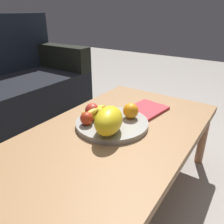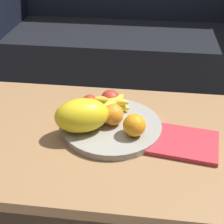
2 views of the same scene
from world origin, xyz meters
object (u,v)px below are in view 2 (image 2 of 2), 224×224
object	(u,v)px
melon_large_front	(82,115)
orange_front	(134,125)
coffee_table	(98,143)
banana_bunch	(111,105)
couch	(123,40)
magazine	(181,142)
apple_left	(90,103)
apple_front	(110,99)
orange_left	(113,115)
fruit_bowl	(112,126)

from	to	relation	value
melon_large_front	orange_front	distance (m)	0.18
coffee_table	banana_bunch	world-z (taller)	banana_bunch
coffee_table	banana_bunch	bearing A→B (deg)	75.18
couch	magazine	world-z (taller)	couch
magazine	apple_left	bearing A→B (deg)	166.39
orange_front	banana_bunch	bearing A→B (deg)	125.19
orange_front	banana_bunch	xyz separation A→B (m)	(-0.10, 0.14, -0.01)
couch	magazine	bearing A→B (deg)	-75.50
couch	magazine	xyz separation A→B (m)	(0.32, -1.23, 0.10)
apple_left	banana_bunch	xyz separation A→B (m)	(0.08, 0.00, -0.00)
melon_large_front	apple_front	size ratio (longest dim) A/B	2.49
orange_front	apple_front	xyz separation A→B (m)	(-0.10, 0.17, -0.00)
melon_large_front	coffee_table	bearing A→B (deg)	12.19
orange_left	coffee_table	bearing A→B (deg)	-142.13
coffee_table	orange_front	size ratio (longest dim) A/B	15.36
coffee_table	melon_large_front	world-z (taller)	melon_large_front
coffee_table	orange_left	distance (m)	0.12
apple_left	banana_bunch	world-z (taller)	apple_left
apple_front	apple_left	world-z (taller)	apple_front
coffee_table	orange_front	world-z (taller)	orange_front
coffee_table	magazine	distance (m)	0.30
fruit_bowl	apple_left	xyz separation A→B (m)	(-0.10, 0.08, 0.04)
orange_front	apple_left	distance (m)	0.23
orange_front	apple_front	size ratio (longest dim) A/B	1.05
apple_front	magazine	distance (m)	0.32
fruit_bowl	magazine	world-z (taller)	fruit_bowl
orange_left	banana_bunch	size ratio (longest dim) A/B	0.45
orange_left	orange_front	bearing A→B (deg)	-35.31
couch	banana_bunch	size ratio (longest dim) A/B	9.81
orange_left	apple_front	xyz separation A→B (m)	(-0.02, 0.11, -0.00)
couch	orange_front	world-z (taller)	couch
apple_left	couch	bearing A→B (deg)	88.72
couch	fruit_bowl	size ratio (longest dim) A/B	4.71
magazine	couch	bearing A→B (deg)	112.97
fruit_bowl	magazine	xyz separation A→B (m)	(0.25, -0.06, -0.00)
orange_front	apple_left	xyz separation A→B (m)	(-0.18, 0.14, -0.01)
couch	banana_bunch	distance (m)	1.10
coffee_table	melon_large_front	bearing A→B (deg)	-167.81
orange_left	apple_left	bearing A→B (deg)	140.77
banana_bunch	orange_front	bearing A→B (deg)	-54.81
orange_front	banana_bunch	world-z (taller)	orange_front
couch	magazine	distance (m)	1.27
melon_large_front	orange_left	distance (m)	0.12
orange_front	magazine	world-z (taller)	orange_front
coffee_table	orange_left	xyz separation A→B (m)	(0.05, 0.04, 0.10)
apple_front	banana_bunch	xyz separation A→B (m)	(0.00, -0.03, -0.01)
apple_front	coffee_table	bearing A→B (deg)	-100.54
fruit_bowl	melon_large_front	bearing A→B (deg)	-153.20
orange_left	apple_front	world-z (taller)	orange_left
fruit_bowl	banana_bunch	xyz separation A→B (m)	(-0.01, 0.08, 0.04)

